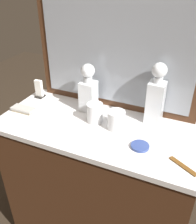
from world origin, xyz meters
TOP-DOWN VIEW (x-y plane):
  - dresser at (0.00, 0.00)m, footprint 1.04×0.48m
  - dresser_mirror at (0.00, 0.22)m, footprint 0.90×0.03m
  - crystal_decanter_far_right at (-0.11, 0.12)m, footprint 0.08×0.08m
  - crystal_decanter_center at (0.24, 0.16)m, footprint 0.08×0.08m
  - crystal_tumbler_far_right at (-0.03, 0.03)m, footprint 0.08×0.08m
  - crystal_tumbler_far_left at (0.09, 0.02)m, footprint 0.09×0.09m
  - silver_brush_center at (-0.43, -0.04)m, footprint 0.13×0.06m
  - porcelain_dish at (0.24, -0.08)m, footprint 0.08×0.08m
  - tortoiseshell_comb at (0.43, -0.13)m, footprint 0.12×0.08m
  - napkin_holder at (-0.45, 0.14)m, footprint 0.05×0.05m

SIDE VIEW (x-z plane):
  - dresser at x=0.00m, z-range 0.00..0.86m
  - tortoiseshell_comb at x=0.43m, z-range 0.86..0.87m
  - porcelain_dish at x=0.24m, z-range 0.86..0.87m
  - silver_brush_center at x=-0.43m, z-range 0.86..0.89m
  - crystal_tumbler_far_left at x=0.09m, z-range 0.86..0.95m
  - napkin_holder at x=-0.45m, z-range 0.85..0.96m
  - crystal_tumbler_far_right at x=-0.03m, z-range 0.86..0.96m
  - crystal_decanter_far_right at x=-0.11m, z-range 0.84..1.10m
  - crystal_decanter_center at x=0.24m, z-range 0.83..1.15m
  - dresser_mirror at x=0.00m, z-range 0.86..1.56m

